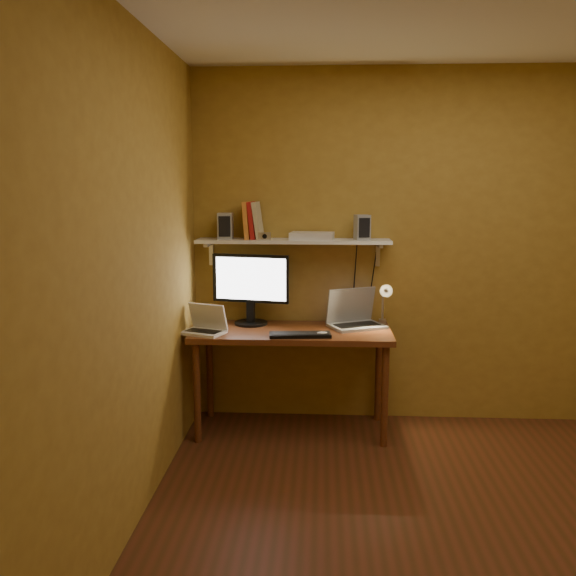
# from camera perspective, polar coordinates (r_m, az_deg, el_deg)

# --- Properties ---
(room) EXTENTS (3.44, 3.24, 2.64)m
(room) POSITION_cam_1_polar(r_m,az_deg,el_deg) (3.04, 17.29, 0.47)
(room) COLOR #582816
(room) RESTS_ON ground
(desk) EXTENTS (1.40, 0.60, 0.75)m
(desk) POSITION_cam_1_polar(r_m,az_deg,el_deg) (4.34, 0.37, -5.02)
(desk) COLOR brown
(desk) RESTS_ON ground
(wall_shelf) EXTENTS (1.40, 0.25, 0.21)m
(wall_shelf) POSITION_cam_1_polar(r_m,az_deg,el_deg) (4.41, 0.50, 4.37)
(wall_shelf) COLOR silver
(wall_shelf) RESTS_ON room
(monitor) EXTENTS (0.57, 0.28, 0.52)m
(monitor) POSITION_cam_1_polar(r_m,az_deg,el_deg) (4.45, -3.53, 0.24)
(monitor) COLOR black
(monitor) RESTS_ON desk
(laptop) EXTENTS (0.45, 0.40, 0.28)m
(laptop) POSITION_cam_1_polar(r_m,az_deg,el_deg) (4.44, 6.19, -2.66)
(laptop) COLOR #979A9F
(laptop) RESTS_ON desk
(netbook) EXTENTS (0.33, 0.28, 0.20)m
(netbook) POSITION_cam_1_polar(r_m,az_deg,el_deg) (4.25, -7.72, -3.46)
(netbook) COLOR white
(netbook) RESTS_ON desk
(keyboard) EXTENTS (0.43, 0.18, 0.02)m
(keyboard) POSITION_cam_1_polar(r_m,az_deg,el_deg) (4.13, 1.14, -4.40)
(keyboard) COLOR black
(keyboard) RESTS_ON desk
(mouse) EXTENTS (0.10, 0.07, 0.03)m
(mouse) POSITION_cam_1_polar(r_m,az_deg,el_deg) (4.14, 3.20, -4.31)
(mouse) COLOR white
(mouse) RESTS_ON desk
(desk_lamp) EXTENTS (0.09, 0.23, 0.38)m
(desk_lamp) POSITION_cam_1_polar(r_m,az_deg,el_deg) (4.42, 9.03, -0.98)
(desk_lamp) COLOR silver
(desk_lamp) RESTS_ON desk
(speaker_left) EXTENTS (0.11, 0.11, 0.19)m
(speaker_left) POSITION_cam_1_polar(r_m,az_deg,el_deg) (4.45, -5.88, 5.79)
(speaker_left) COLOR #979A9F
(speaker_left) RESTS_ON wall_shelf
(speaker_right) EXTENTS (0.12, 0.12, 0.18)m
(speaker_right) POSITION_cam_1_polar(r_m,az_deg,el_deg) (4.41, 6.95, 5.66)
(speaker_right) COLOR #979A9F
(speaker_right) RESTS_ON wall_shelf
(books) EXTENTS (0.15, 0.19, 0.27)m
(books) POSITION_cam_1_polar(r_m,az_deg,el_deg) (4.44, -3.32, 6.33)
(books) COLOR orange
(books) RESTS_ON wall_shelf
(shelf_camera) EXTENTS (0.09, 0.05, 0.05)m
(shelf_camera) POSITION_cam_1_polar(r_m,az_deg,el_deg) (4.36, -2.22, 4.87)
(shelf_camera) COLOR silver
(shelf_camera) RESTS_ON wall_shelf
(router) EXTENTS (0.33, 0.24, 0.05)m
(router) POSITION_cam_1_polar(r_m,az_deg,el_deg) (4.40, 2.26, 4.90)
(router) COLOR white
(router) RESTS_ON wall_shelf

